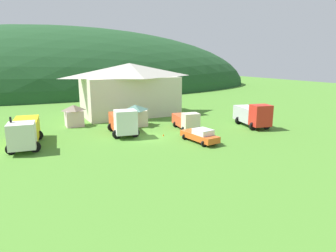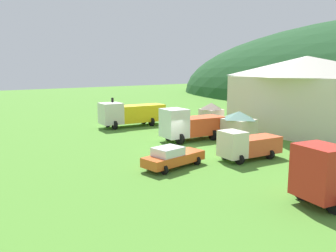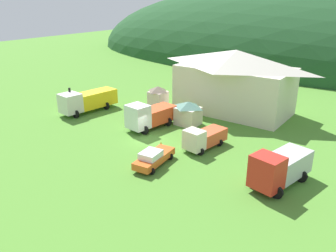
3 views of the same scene
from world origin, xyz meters
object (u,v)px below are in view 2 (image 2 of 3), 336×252
at_px(play_shed_pink, 211,114).
at_px(flatbed_truck_yellow, 130,113).
at_px(heavy_rig_white, 189,124).
at_px(traffic_cone_near_pickup, 194,153).
at_px(depot_building, 305,95).
at_px(play_shed_cream, 239,126).
at_px(traffic_light_west, 113,109).
at_px(service_pickup_orange, 172,157).
at_px(light_truck_cream, 247,145).

relative_size(play_shed_pink, flatbed_truck_yellow, 0.35).
xyz_separation_m(heavy_rig_white, traffic_cone_near_pickup, (4.18, -3.09, -1.69)).
height_order(depot_building, play_shed_pink, depot_building).
relative_size(play_shed_cream, traffic_light_west, 0.83).
distance_m(depot_building, traffic_cone_near_pickup, 15.96).
height_order(play_shed_pink, heavy_rig_white, heavy_rig_white).
xyz_separation_m(flatbed_truck_yellow, heavy_rig_white, (11.24, 0.10, -0.01)).
bearing_deg(traffic_cone_near_pickup, flatbed_truck_yellow, 169.02).
bearing_deg(traffic_light_west, flatbed_truck_yellow, 57.52).
distance_m(depot_building, heavy_rig_white, 13.65).
height_order(play_shed_cream, play_shed_pink, play_shed_pink).
bearing_deg(traffic_light_west, depot_building, 38.24).
height_order(play_shed_pink, traffic_light_west, traffic_light_west).
height_order(heavy_rig_white, traffic_cone_near_pickup, heavy_rig_white).
bearing_deg(flatbed_truck_yellow, service_pickup_orange, 74.57).
xyz_separation_m(service_pickup_orange, traffic_cone_near_pickup, (-2.49, 4.50, -0.83)).
xyz_separation_m(heavy_rig_white, light_truck_cream, (8.55, -1.25, -0.46)).
bearing_deg(play_shed_pink, depot_building, 23.06).
distance_m(light_truck_cream, service_pickup_orange, 6.62).
height_order(play_shed_cream, traffic_cone_near_pickup, play_shed_cream).
distance_m(depot_building, flatbed_truck_yellow, 20.95).
xyz_separation_m(light_truck_cream, traffic_cone_near_pickup, (-4.37, -1.83, -1.23)).
distance_m(light_truck_cream, traffic_cone_near_pickup, 4.90).
xyz_separation_m(play_shed_cream, traffic_cone_near_pickup, (0.97, -7.06, -1.58)).
xyz_separation_m(depot_building, flatbed_truck_yellow, (-16.75, -12.26, -2.81)).
bearing_deg(play_shed_cream, heavy_rig_white, -128.87).
bearing_deg(heavy_rig_white, light_truck_cream, 89.79).
distance_m(play_shed_cream, service_pickup_orange, 12.10).
bearing_deg(service_pickup_orange, traffic_cone_near_pickup, -157.17).
bearing_deg(depot_building, play_shed_pink, -156.94).
height_order(light_truck_cream, traffic_light_west, traffic_light_west).
distance_m(play_shed_pink, service_pickup_orange, 19.15).
bearing_deg(service_pickup_orange, flatbed_truck_yellow, -118.83).
xyz_separation_m(light_truck_cream, service_pickup_orange, (-1.88, -6.34, -0.41)).
relative_size(depot_building, service_pickup_orange, 3.10).
xyz_separation_m(play_shed_pink, service_pickup_orange, (11.30, -15.44, -0.76)).
bearing_deg(flatbed_truck_yellow, light_truck_cream, 93.93).
height_order(depot_building, play_shed_cream, depot_building).
distance_m(play_shed_cream, light_truck_cream, 7.49).
height_order(light_truck_cream, traffic_cone_near_pickup, light_truck_cream).
bearing_deg(service_pickup_orange, heavy_rig_white, -144.81).
xyz_separation_m(play_shed_cream, play_shed_pink, (-7.83, 3.87, 0.00)).
bearing_deg(heavy_rig_white, traffic_light_west, -72.86).
relative_size(play_shed_cream, heavy_rig_white, 0.44).
distance_m(play_shed_pink, light_truck_cream, 16.02).
bearing_deg(play_shed_pink, traffic_cone_near_pickup, -51.17).
relative_size(light_truck_cream, traffic_light_west, 1.52).
distance_m(play_shed_pink, flatbed_truck_yellow, 10.34).
bearing_deg(play_shed_cream, traffic_light_west, -159.17).
relative_size(play_shed_cream, play_shed_pink, 1.00).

